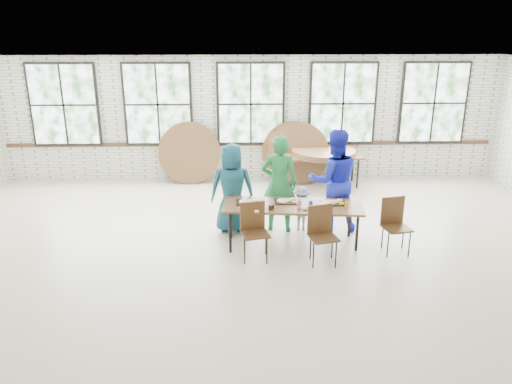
# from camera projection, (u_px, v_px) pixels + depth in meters

# --- Properties ---
(room) EXTENTS (12.00, 12.00, 12.00)m
(room) POSITION_uv_depth(u_px,v_px,m) (251.00, 106.00, 11.87)
(room) COLOR beige
(room) RESTS_ON ground
(dining_table) EXTENTS (2.47, 1.03, 0.74)m
(dining_table) POSITION_uv_depth(u_px,v_px,m) (293.00, 208.00, 8.62)
(dining_table) COLOR brown
(dining_table) RESTS_ON ground
(chair_near_left) EXTENTS (0.50, 0.49, 0.95)m
(chair_near_left) POSITION_uv_depth(u_px,v_px,m) (254.00, 226.00, 8.20)
(chair_near_left) COLOR #4A2F18
(chair_near_left) RESTS_ON ground
(chair_near_right) EXTENTS (0.50, 0.49, 0.95)m
(chair_near_right) POSITION_uv_depth(u_px,v_px,m) (322.00, 229.00, 8.06)
(chair_near_right) COLOR #4A2F18
(chair_near_right) RESTS_ON ground
(chair_spare) EXTENTS (0.50, 0.49, 0.95)m
(chair_spare) POSITION_uv_depth(u_px,v_px,m) (394.00, 220.00, 8.43)
(chair_spare) COLOR #4A2F18
(chair_spare) RESTS_ON ground
(adult_teal) EXTENTS (0.82, 0.53, 1.67)m
(adult_teal) POSITION_uv_depth(u_px,v_px,m) (232.00, 188.00, 9.16)
(adult_teal) COLOR #1C5D6D
(adult_teal) RESTS_ON ground
(adult_green) EXTENTS (0.74, 0.55, 1.83)m
(adult_green) POSITION_uv_depth(u_px,v_px,m) (279.00, 184.00, 9.16)
(adult_green) COLOR #207A3D
(adult_green) RESTS_ON ground
(toddler) EXTENTS (0.58, 0.37, 0.85)m
(toddler) POSITION_uv_depth(u_px,v_px,m) (301.00, 208.00, 9.33)
(toddler) COLOR #121E3A
(toddler) RESTS_ON ground
(adult_blue) EXTENTS (0.98, 0.79, 1.92)m
(adult_blue) POSITION_uv_depth(u_px,v_px,m) (334.00, 181.00, 9.17)
(adult_blue) COLOR #1C27C8
(adult_blue) RESTS_ON ground
(storage_table) EXTENTS (1.84, 0.84, 0.74)m
(storage_table) POSITION_uv_depth(u_px,v_px,m) (323.00, 157.00, 11.82)
(storage_table) COLOR brown
(storage_table) RESTS_ON ground
(tabletop_clutter) EXTENTS (1.92, 0.63, 0.11)m
(tabletop_clutter) POSITION_uv_depth(u_px,v_px,m) (298.00, 204.00, 8.58)
(tabletop_clutter) COLOR black
(tabletop_clutter) RESTS_ON dining_table
(round_tops_stacked) EXTENTS (1.50, 1.50, 0.13)m
(round_tops_stacked) POSITION_uv_depth(u_px,v_px,m) (324.00, 152.00, 11.78)
(round_tops_stacked) COLOR brown
(round_tops_stacked) RESTS_ON storage_table
(round_tops_leaning) EXTENTS (4.11, 0.48, 1.47)m
(round_tops_leaning) POSITION_uv_depth(u_px,v_px,m) (260.00, 153.00, 12.01)
(round_tops_leaning) COLOR brown
(round_tops_leaning) RESTS_ON ground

